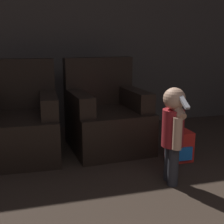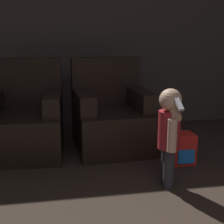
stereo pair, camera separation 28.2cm
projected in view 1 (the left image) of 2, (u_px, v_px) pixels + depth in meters
The scene contains 5 objects.
wall_back at pixel (77, 28), 3.97m from camera, with size 8.40×0.05×2.60m.
armchair_left at pixel (18, 124), 3.14m from camera, with size 0.82×0.88×0.96m.
armchair_right at pixel (106, 117), 3.38m from camera, with size 0.83×0.89×0.96m.
person_toddler at pixel (173, 128), 2.49m from camera, with size 0.18×0.32×0.80m.
toy_backpack at pixel (179, 146), 3.04m from camera, with size 0.22×0.22×0.29m.
Camera 1 is at (-0.69, 0.42, 1.18)m, focal length 50.00 mm.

